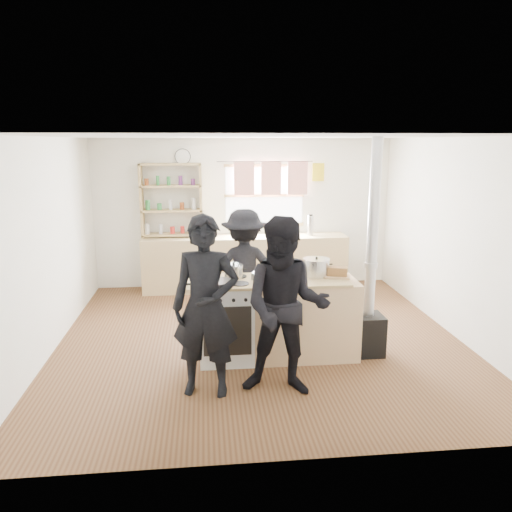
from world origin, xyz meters
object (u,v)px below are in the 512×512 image
(thermos, at_px, (310,225))
(stockpot_counter, at_px, (316,267))
(person_near_left, at_px, (206,307))
(flue_heater, at_px, (369,300))
(roast_tray, at_px, (269,275))
(person_near_right, at_px, (286,307))
(person_far, at_px, (244,269))
(cooking_island, at_px, (278,318))
(skillet_greens, at_px, (218,283))
(stockpot_stove, at_px, (234,271))
(bread_board, at_px, (337,273))

(thermos, height_order, stockpot_counter, thermos)
(thermos, height_order, person_near_left, person_near_left)
(flue_heater, distance_m, person_near_left, 2.03)
(thermos, distance_m, person_near_left, 3.97)
(thermos, relative_size, roast_tray, 0.80)
(stockpot_counter, height_order, person_near_right, person_near_right)
(flue_heater, bearing_deg, person_far, 142.44)
(stockpot_counter, xyz_separation_m, person_near_right, (-0.51, -0.94, -0.15))
(thermos, xyz_separation_m, person_near_right, (-1.01, -3.62, -0.18))
(cooking_island, relative_size, skillet_greens, 5.59)
(skillet_greens, xyz_separation_m, person_far, (0.38, 1.17, -0.16))
(roast_tray, bearing_deg, flue_heater, -4.14)
(thermos, bearing_deg, stockpot_counter, -100.58)
(stockpot_stove, bearing_deg, cooking_island, -12.52)
(person_near_right, bearing_deg, bread_board, 62.39)
(stockpot_stove, relative_size, stockpot_counter, 0.70)
(thermos, height_order, roast_tray, thermos)
(cooking_island, distance_m, person_far, 1.10)
(roast_tray, relative_size, bread_board, 1.29)
(skillet_greens, bearing_deg, person_near_left, -102.42)
(cooking_island, distance_m, skillet_greens, 0.86)
(skillet_greens, height_order, flue_heater, flue_heater)
(cooking_island, distance_m, person_near_left, 1.20)
(person_near_right, bearing_deg, person_near_left, -172.48)
(person_near_left, bearing_deg, person_near_right, 4.76)
(flue_heater, relative_size, person_near_left, 1.40)
(stockpot_stove, xyz_separation_m, person_far, (0.19, 0.90, -0.21))
(thermos, distance_m, flue_heater, 2.84)
(cooking_island, xyz_separation_m, stockpot_counter, (0.46, 0.10, 0.57))
(stockpot_stove, distance_m, person_far, 0.94)
(cooking_island, relative_size, roast_tray, 4.73)
(thermos, xyz_separation_m, bread_board, (-0.27, -2.76, -0.09))
(skillet_greens, distance_m, flue_heater, 1.77)
(cooking_island, height_order, person_near_left, person_near_left)
(thermos, xyz_separation_m, stockpot_counter, (-0.50, -2.67, -0.03))
(stockpot_counter, height_order, person_far, person_far)
(skillet_greens, distance_m, stockpot_counter, 1.18)
(person_near_right, bearing_deg, cooking_island, 99.42)
(person_far, bearing_deg, cooking_island, 109.20)
(stockpot_stove, bearing_deg, flue_heater, -5.43)
(stockpot_stove, height_order, flue_heater, flue_heater)
(roast_tray, relative_size, person_far, 0.26)
(cooking_island, xyz_separation_m, skillet_greens, (-0.69, -0.17, 0.49))
(stockpot_counter, distance_m, person_near_right, 1.08)
(person_near_right, bearing_deg, roast_tray, 106.05)
(person_near_left, bearing_deg, bread_board, 37.78)
(bread_board, xyz_separation_m, flue_heater, (0.37, -0.05, -0.33))
(thermos, bearing_deg, cooking_island, -109.02)
(cooking_island, bearing_deg, person_far, 106.72)
(stockpot_counter, bearing_deg, flue_heater, -12.81)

